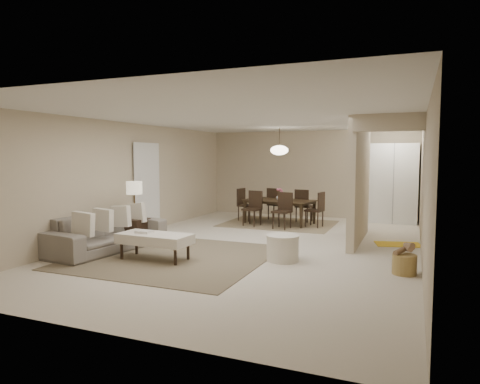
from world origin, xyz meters
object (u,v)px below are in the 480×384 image
at_px(ottoman_bench, 155,239).
at_px(side_table, 135,231).
at_px(sofa, 108,232).
at_px(round_pouf, 283,248).
at_px(pantry_cabinet, 394,183).
at_px(dining_table, 279,212).
at_px(wicker_basket, 404,264).

relative_size(ottoman_bench, side_table, 2.58).
height_order(sofa, round_pouf, sofa).
relative_size(pantry_cabinet, sofa, 0.89).
height_order(ottoman_bench, side_table, side_table).
bearing_deg(dining_table, side_table, -109.63).
bearing_deg(side_table, dining_table, 60.05).
bearing_deg(wicker_basket, round_pouf, 176.83).
bearing_deg(sofa, ottoman_bench, -96.84).
xyz_separation_m(sofa, wicker_basket, (5.20, 0.36, -0.19)).
xyz_separation_m(side_table, dining_table, (2.00, 3.46, 0.07)).
bearing_deg(round_pouf, wicker_basket, -3.17).
xyz_separation_m(ottoman_bench, side_table, (-1.18, 1.07, -0.11)).
bearing_deg(ottoman_bench, round_pouf, 22.95).
bearing_deg(wicker_basket, sofa, -176.00).
distance_m(sofa, side_table, 0.78).
distance_m(side_table, dining_table, 4.00).
xyz_separation_m(sofa, ottoman_bench, (1.23, -0.30, 0.02)).
bearing_deg(side_table, ottoman_bench, -42.18).
height_order(ottoman_bench, wicker_basket, ottoman_bench).
height_order(sofa, side_table, sofa).
bearing_deg(side_table, round_pouf, -5.31).
relative_size(sofa, side_table, 4.71).
relative_size(side_table, round_pouf, 0.89).
height_order(round_pouf, dining_table, dining_table).
distance_m(pantry_cabinet, sofa, 7.39).
distance_m(sofa, ottoman_bench, 1.27).
height_order(pantry_cabinet, ottoman_bench, pantry_cabinet).
bearing_deg(pantry_cabinet, ottoman_bench, -121.28).
xyz_separation_m(ottoman_bench, wicker_basket, (3.97, 0.66, -0.21)).
relative_size(ottoman_bench, round_pouf, 2.29).
bearing_deg(pantry_cabinet, sofa, -130.73).
xyz_separation_m(pantry_cabinet, round_pouf, (-1.53, -5.10, -0.83)).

